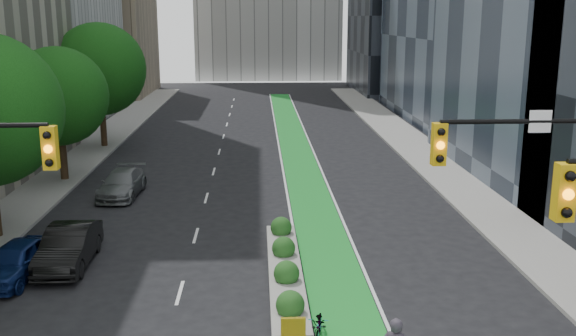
{
  "coord_description": "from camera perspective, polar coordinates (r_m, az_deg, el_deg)",
  "views": [
    {
      "loc": [
        0.26,
        -14.75,
        9.27
      ],
      "look_at": [
        1.54,
        11.96,
        3.0
      ],
      "focal_mm": 40.0,
      "sensor_mm": 36.0,
      "label": 1
    }
  ],
  "objects": [
    {
      "name": "parked_car_left_far",
      "position": [
        35.23,
        -14.54,
        -1.35
      ],
      "size": [
        2.14,
        4.77,
        1.36
      ],
      "primitive_type": "imported",
      "rotation": [
        0.0,
        0.0,
        -0.05
      ],
      "color": "slate",
      "rests_on": "ground"
    },
    {
      "name": "parked_car_left_mid",
      "position": [
        26.0,
        -18.91,
        -6.64
      ],
      "size": [
        1.72,
        4.69,
        1.53
      ],
      "primitive_type": "imported",
      "rotation": [
        0.0,
        0.0,
        0.02
      ],
      "color": "black",
      "rests_on": "ground"
    },
    {
      "name": "median_planter",
      "position": [
        23.55,
        -0.25,
        -9.0
      ],
      "size": [
        1.2,
        10.26,
        1.1
      ],
      "color": "gray",
      "rests_on": "ground"
    },
    {
      "name": "tree_far",
      "position": [
        48.22,
        -16.41,
        8.41
      ],
      "size": [
        6.6,
        6.6,
        9.0
      ],
      "color": "black",
      "rests_on": "ground"
    },
    {
      "name": "bike_lane_paint",
      "position": [
        45.78,
        0.76,
        1.52
      ],
      "size": [
        2.2,
        70.0,
        0.01
      ],
      "primitive_type": "cube",
      "color": "#198A2A",
      "rests_on": "ground"
    },
    {
      "name": "sidewalk_right",
      "position": [
        42.4,
        13.13,
        0.32
      ],
      "size": [
        3.6,
        90.0,
        0.15
      ],
      "primitive_type": "cube",
      "color": "gray",
      "rests_on": "ground"
    },
    {
      "name": "tree_midfar",
      "position": [
        38.68,
        -19.75,
        6.01
      ],
      "size": [
        5.6,
        5.6,
        7.76
      ],
      "color": "black",
      "rests_on": "ground"
    },
    {
      "name": "bicycle",
      "position": [
        19.43,
        2.78,
        -13.86
      ],
      "size": [
        0.85,
        1.74,
        0.87
      ],
      "primitive_type": "imported",
      "rotation": [
        0.0,
        0.0,
        -0.17
      ],
      "color": "gray",
      "rests_on": "ground"
    },
    {
      "name": "parked_car_left_near",
      "position": [
        25.42,
        -23.03,
        -7.61
      ],
      "size": [
        2.16,
        4.27,
        1.4
      ],
      "primitive_type": "imported",
      "rotation": [
        0.0,
        0.0,
        -0.13
      ],
      "color": "#0C1C4D",
      "rests_on": "ground"
    },
    {
      "name": "sidewalk_left",
      "position": [
        42.54,
        -19.13,
        -0.03
      ],
      "size": [
        3.6,
        90.0,
        0.15
      ],
      "primitive_type": "cube",
      "color": "gray",
      "rests_on": "ground"
    }
  ]
}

